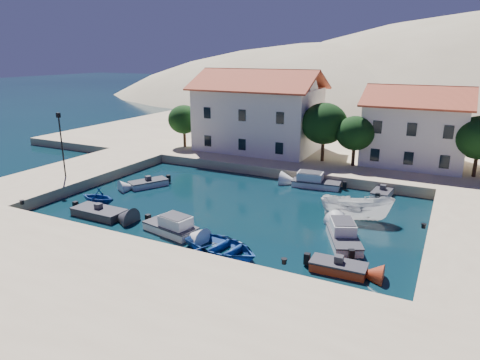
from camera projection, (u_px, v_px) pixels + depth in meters
name	position (u px, v px, depth m)	size (l,w,h in m)	color
ground	(163.00, 257.00, 27.51)	(400.00, 400.00, 0.00)	black
quay_south	(93.00, 295.00, 22.23)	(52.00, 12.00, 1.00)	tan
quay_west	(71.00, 175.00, 44.12)	(8.00, 20.00, 1.00)	tan
quay_north	(341.00, 144.00, 59.02)	(80.00, 36.00, 1.00)	tan
hills	(465.00, 175.00, 131.06)	(254.00, 176.00, 99.00)	tan
building_left	(259.00, 109.00, 52.36)	(14.70, 9.45, 9.70)	white
building_mid	(416.00, 125.00, 45.65)	(10.50, 8.40, 8.30)	white
trees	(338.00, 128.00, 45.96)	(37.30, 5.30, 6.45)	#382314
lamppost	(61.00, 139.00, 40.55)	(0.35, 0.25, 6.22)	black
bollards	(229.00, 227.00, 29.28)	(29.36, 9.56, 0.30)	black
motorboat_grey_sw	(99.00, 213.00, 34.29)	(4.44, 2.00, 1.25)	#36343A
cabin_cruiser_south	(170.00, 226.00, 31.08)	(4.48, 2.59, 1.60)	white
rowboat_south	(222.00, 253.00, 28.05)	(3.84, 5.38, 1.11)	navy
motorboat_red_se	(338.00, 267.00, 25.51)	(3.36, 1.58, 1.25)	maroon
cabin_cruiser_east	(344.00, 237.00, 29.27)	(3.48, 4.85, 1.60)	white
boat_east	(356.00, 220.00, 33.60)	(2.09, 5.55, 2.14)	white
motorboat_white_ne	(383.00, 193.00, 39.10)	(1.77, 3.37, 1.25)	white
rowboat_west	(99.00, 205.00, 36.86)	(2.86, 3.32, 1.75)	navy
motorboat_white_west	(148.00, 183.00, 41.91)	(3.18, 4.01, 1.25)	white
cabin_cruiser_north	(316.00, 182.00, 41.75)	(4.83, 2.44, 1.60)	white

